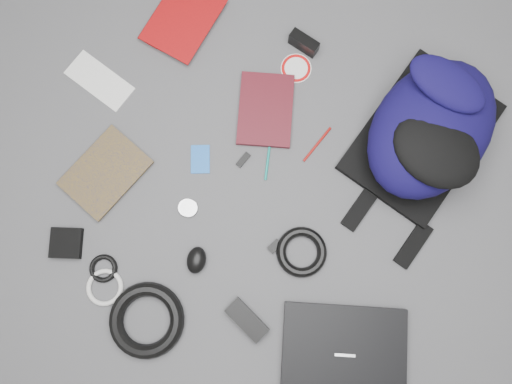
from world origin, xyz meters
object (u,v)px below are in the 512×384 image
at_px(backpack, 431,129).
at_px(dvd_case, 266,110).
at_px(laptop, 344,354).
at_px(textbook_red, 158,6).
at_px(compact_camera, 304,43).
at_px(power_brick, 247,320).
at_px(mouse, 196,260).
at_px(comic_book, 85,154).
at_px(pouch, 66,243).

xyz_separation_m(backpack, dvd_case, (-0.44, -0.10, -0.09)).
relative_size(laptop, textbook_red, 1.40).
xyz_separation_m(compact_camera, power_brick, (0.15, -0.80, -0.01)).
distance_m(laptop, power_brick, 0.28).
bearing_deg(laptop, mouse, 151.54).
xyz_separation_m(comic_book, pouch, (0.06, -0.25, 0.00)).
height_order(backpack, pouch, backpack).
bearing_deg(compact_camera, dvd_case, -85.24).
bearing_deg(mouse, dvd_case, 76.26).
relative_size(textbook_red, compact_camera, 2.63).
bearing_deg(dvd_case, mouse, -109.58).
bearing_deg(textbook_red, compact_camera, 13.78).
bearing_deg(laptop, textbook_red, 121.36).
bearing_deg(dvd_case, power_brick, -90.75).
bearing_deg(mouse, textbook_red, 109.89).
height_order(comic_book, pouch, pouch).
distance_m(backpack, laptop, 0.65).
height_order(laptop, comic_book, laptop).
height_order(backpack, mouse, backpack).
height_order(backpack, textbook_red, backpack).
height_order(compact_camera, power_brick, compact_camera).
distance_m(textbook_red, compact_camera, 0.45).
relative_size(laptop, power_brick, 2.70).
bearing_deg(comic_book, mouse, -1.46).
xyz_separation_m(laptop, comic_book, (-0.88, 0.23, -0.01)).
bearing_deg(power_brick, dvd_case, 129.78).
relative_size(backpack, pouch, 5.55).
distance_m(dvd_case, mouse, 0.47).
distance_m(backpack, comic_book, 0.97).
bearing_deg(compact_camera, mouse, -81.35).
bearing_deg(dvd_case, compact_camera, 64.67).
xyz_separation_m(comic_book, power_brick, (0.61, -0.25, 0.01)).
xyz_separation_m(mouse, pouch, (-0.35, -0.10, -0.01)).
height_order(dvd_case, pouch, pouch).
distance_m(backpack, dvd_case, 0.46).
xyz_separation_m(backpack, laptop, (0.01, -0.65, -0.08)).
bearing_deg(laptop, pouch, 162.30).
height_order(dvd_case, mouse, mouse).
bearing_deg(textbook_red, dvd_case, -15.34).
xyz_separation_m(textbook_red, comic_book, (-0.01, -0.49, -0.00)).
relative_size(laptop, mouse, 4.43).
bearing_deg(power_brick, compact_camera, 123.06).
height_order(laptop, textbook_red, laptop).
bearing_deg(power_brick, pouch, -157.59).
height_order(backpack, laptop, backpack).
distance_m(compact_camera, pouch, 0.89).
xyz_separation_m(compact_camera, pouch, (-0.39, -0.80, -0.01)).
xyz_separation_m(dvd_case, compact_camera, (0.03, 0.23, 0.02)).
height_order(mouse, power_brick, mouse).
relative_size(dvd_case, compact_camera, 2.44).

